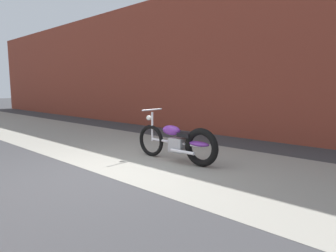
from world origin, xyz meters
TOP-DOWN VIEW (x-y plane):
  - ground_plane at (0.00, 0.00)m, footprint 80.00×80.00m
  - sidewalk_slab at (0.00, 1.75)m, footprint 36.00×3.50m
  - brick_building_wall at (0.00, 5.20)m, footprint 36.00×0.50m
  - motorcycle_purple at (0.48, 1.57)m, footprint 2.01×0.58m

SIDE VIEW (x-z plane):
  - ground_plane at x=0.00m, z-range 0.00..0.00m
  - sidewalk_slab at x=0.00m, z-range 0.00..0.01m
  - motorcycle_purple at x=0.48m, z-range -0.12..0.91m
  - brick_building_wall at x=0.00m, z-range 0.00..4.63m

